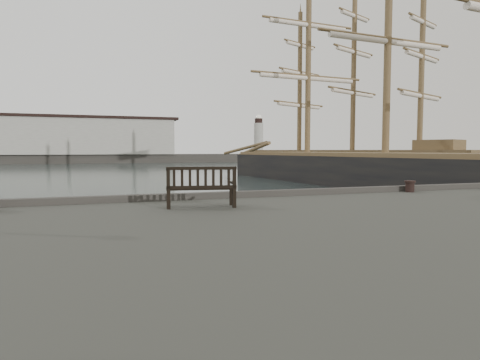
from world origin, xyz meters
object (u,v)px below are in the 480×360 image
object	(u,v)px
bollard_right	(410,186)
tall_ship_far	(352,166)
bench	(201,195)
tall_ship_main	(385,177)

from	to	relation	value
bollard_right	tall_ship_far	world-z (taller)	tall_ship_far
bench	tall_ship_main	size ratio (longest dim) A/B	0.04
bollard_right	tall_ship_main	bearing A→B (deg)	53.86
bollard_right	tall_ship_main	world-z (taller)	tall_ship_main
bollard_right	tall_ship_far	bearing A→B (deg)	58.30
bench	tall_ship_main	world-z (taller)	tall_ship_main
bench	tall_ship_main	distance (m)	27.08
tall_ship_main	tall_ship_far	size ratio (longest dim) A/B	1.31
tall_ship_main	tall_ship_far	bearing A→B (deg)	58.46
bench	bollard_right	distance (m)	7.63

